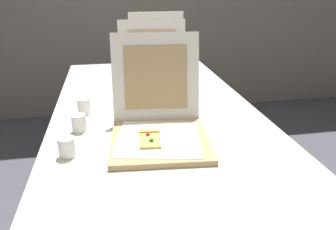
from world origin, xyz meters
TOP-DOWN VIEW (x-y plane):
  - table at (0.00, 0.58)m, footprint 0.97×2.12m
  - pizza_box_front at (-0.03, 0.34)m, footprint 0.41×0.48m
  - pizza_box_middle at (0.02, 0.80)m, footprint 0.40×0.47m
  - pizza_box_back at (0.12, 1.28)m, footprint 0.38×0.38m
  - cup_white_near_left at (-0.38, 0.25)m, footprint 0.06×0.06m
  - cup_white_near_center at (-0.35, 0.46)m, footprint 0.06×0.06m
  - cup_white_mid at (-0.34, 0.66)m, footprint 0.06×0.06m

SIDE VIEW (x-z plane):
  - table at x=0.00m, z-range 0.32..1.04m
  - cup_white_near_left at x=-0.38m, z-range 0.72..0.79m
  - cup_white_near_center at x=-0.35m, z-range 0.72..0.79m
  - cup_white_mid at x=-0.34m, z-range 0.72..0.79m
  - pizza_box_front at x=-0.03m, z-range 0.58..0.97m
  - pizza_box_middle at x=0.02m, z-range 0.58..0.97m
  - pizza_box_back at x=0.12m, z-range 0.58..0.97m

